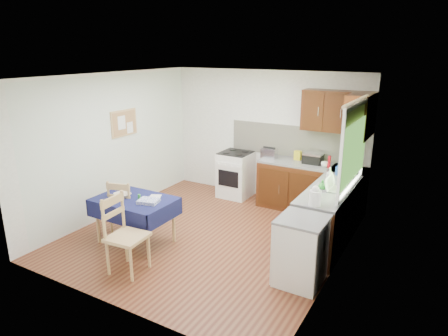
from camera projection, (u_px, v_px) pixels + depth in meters
The scene contains 33 objects.
floor at pixel (210, 235), 6.40m from camera, with size 4.20×4.20×0.00m, color #532416.
ceiling at pixel (208, 76), 5.68m from camera, with size 4.00×4.20×0.02m, color white.
wall_back at pixel (266, 135), 7.79m from camera, with size 4.00×0.02×2.50m, color silver.
wall_front at pixel (105, 206), 4.30m from camera, with size 4.00×0.02×2.50m, color silver.
wall_left at pixel (112, 145), 7.00m from camera, with size 0.02×4.20×2.50m, color white.
wall_right at pixel (341, 182), 5.09m from camera, with size 0.02×4.20×2.50m, color silver.
base_cabinets at pixel (318, 201), 6.67m from camera, with size 1.90×2.30×0.86m.
worktop_back at pixel (312, 165), 7.14m from camera, with size 1.90×0.60×0.04m, color slate.
worktop_right at pixel (330, 190), 5.88m from camera, with size 0.60×1.70×0.04m, color slate.
worktop_corner at pixel (349, 170), 6.83m from camera, with size 0.60×0.60×0.04m, color slate.
splashback at pixel (297, 142), 7.48m from camera, with size 2.70×0.02×0.60m, color beige.
upper_cabinets at pixel (343, 113), 6.63m from camera, with size 1.20×0.85×0.70m.
stove at pixel (236, 174), 8.00m from camera, with size 0.60×0.61×0.92m.
window at pixel (355, 140), 5.57m from camera, with size 0.04×1.48×1.26m.
fridge at pixel (301, 251), 5.01m from camera, with size 0.58×0.60×0.89m.
corkboard at pixel (124, 123), 7.13m from camera, with size 0.04×0.62×0.47m.
dining_table at pixel (135, 205), 6.02m from camera, with size 1.19×0.80×0.72m.
chair_far at pixel (124, 207), 6.22m from camera, with size 0.52×0.52×0.95m.
chair_near at pixel (124, 232), 5.24m from camera, with size 0.50×0.50×1.06m.
toaster at pixel (269, 153), 7.46m from camera, with size 0.29×0.18×0.22m.
sandwich_press at pixel (313, 158), 7.15m from camera, with size 0.33×0.28×0.19m.
sauce_bottle at pixel (329, 162), 6.85m from camera, with size 0.05×0.05×0.22m, color #AC0D17.
yellow_packet at pixel (298, 155), 7.36m from camera, with size 0.13×0.08×0.17m, color yellow.
dish_rack at pixel (329, 188), 5.84m from camera, with size 0.43×0.33×0.20m.
kettle at pixel (315, 197), 5.21m from camera, with size 0.16×0.16×0.27m.
cup at pixel (324, 164), 6.93m from camera, with size 0.12×0.12×0.09m, color white.
soap_bottle_a at pixel (330, 177), 5.93m from camera, with size 0.11×0.11×0.29m, color white.
soap_bottle_b at pixel (339, 169), 6.48m from camera, with size 0.09×0.09×0.20m, color #1B429F.
soap_bottle_c at pixel (322, 185), 5.80m from camera, with size 0.12×0.12×0.15m, color green.
plate_bowl at pixel (123, 195), 6.05m from camera, with size 0.25×0.25×0.06m, color beige.
book at pixel (149, 197), 6.01m from camera, with size 0.17×0.23×0.02m, color white.
spice_jar at pixel (139, 197), 5.94m from camera, with size 0.04×0.04×0.08m, color #258A2F.
tea_towel at pixel (149, 201), 5.82m from camera, with size 0.29×0.23×0.05m, color navy.
Camera 1 is at (3.11, -4.93, 2.88)m, focal length 32.00 mm.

